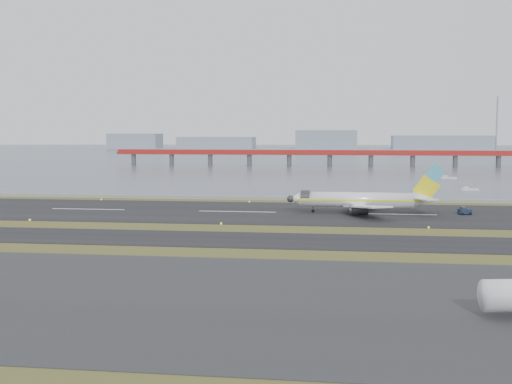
% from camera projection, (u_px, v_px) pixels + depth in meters
% --- Properties ---
extents(ground, '(1000.00, 1000.00, 0.00)m').
position_uv_depth(ground, '(215.00, 230.00, 135.03)').
color(ground, '#3A4A1A').
rests_on(ground, ground).
extents(apron_strip, '(1000.00, 50.00, 0.10)m').
position_uv_depth(apron_strip, '(130.00, 295.00, 80.74)').
color(apron_strip, '#2D2D30').
rests_on(apron_strip, ground).
extents(taxiway_strip, '(1000.00, 18.00, 0.10)m').
position_uv_depth(taxiway_strip, '(202.00, 239.00, 123.18)').
color(taxiway_strip, black).
rests_on(taxiway_strip, ground).
extents(runway_strip, '(1000.00, 45.00, 0.10)m').
position_uv_depth(runway_strip, '(237.00, 212.00, 164.64)').
color(runway_strip, black).
rests_on(runway_strip, ground).
extents(seawall, '(1000.00, 2.50, 1.00)m').
position_uv_depth(seawall, '(253.00, 198.00, 194.21)').
color(seawall, gray).
rests_on(seawall, ground).
extents(bay_water, '(1400.00, 800.00, 1.30)m').
position_uv_depth(bay_water, '(312.00, 154.00, 589.09)').
color(bay_water, '#495769').
rests_on(bay_water, ground).
extents(red_pier, '(260.00, 5.00, 10.20)m').
position_uv_depth(red_pier, '(330.00, 154.00, 378.52)').
color(red_pier, '#A3201B').
rests_on(red_pier, ground).
extents(far_shoreline, '(1400.00, 80.00, 60.50)m').
position_uv_depth(far_shoreline, '(329.00, 144.00, 744.68)').
color(far_shoreline, '#8993A2').
rests_on(far_shoreline, ground).
extents(airliner, '(38.52, 32.89, 12.80)m').
position_uv_depth(airliner, '(363.00, 200.00, 161.07)').
color(airliner, white).
rests_on(airliner, ground).
extents(pushback_tug, '(3.47, 2.59, 1.98)m').
position_uv_depth(pushback_tug, '(465.00, 211.00, 158.96)').
color(pushback_tug, '#15243B').
rests_on(pushback_tug, ground).
extents(workboat_near, '(6.39, 2.84, 1.50)m').
position_uv_depth(workboat_near, '(469.00, 189.00, 223.71)').
color(workboat_near, silver).
rests_on(workboat_near, ground).
extents(workboat_far, '(6.96, 2.58, 1.66)m').
position_uv_depth(workboat_far, '(448.00, 178.00, 278.95)').
color(workboat_far, silver).
rests_on(workboat_far, ground).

